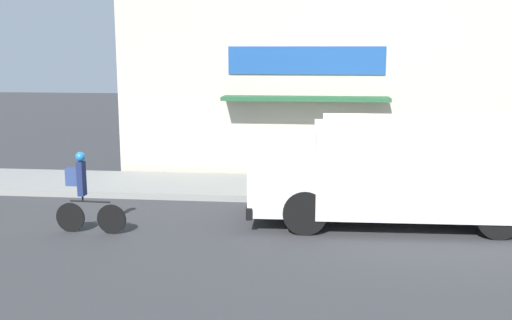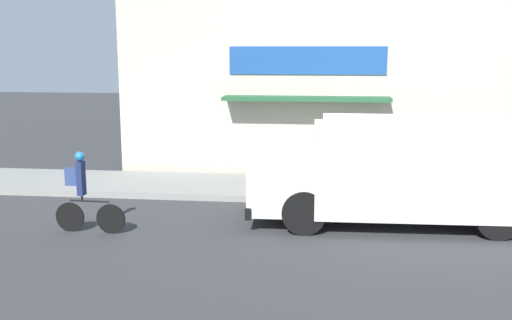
# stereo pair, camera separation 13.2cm
# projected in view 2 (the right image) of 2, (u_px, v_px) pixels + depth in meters

# --- Properties ---
(ground_plane) EXTENTS (70.00, 70.00, 0.00)m
(ground_plane) POSITION_uv_depth(u_px,v_px,m) (339.00, 205.00, 14.38)
(ground_plane) COLOR #38383A
(sidewalk) EXTENTS (28.00, 2.59, 0.16)m
(sidewalk) POSITION_uv_depth(u_px,v_px,m) (338.00, 190.00, 15.63)
(sidewalk) COLOR gray
(sidewalk) RESTS_ON ground_plane
(storefront) EXTENTS (12.76, 1.02, 5.45)m
(storefront) POSITION_uv_depth(u_px,v_px,m) (338.00, 84.00, 16.77)
(storefront) COLOR beige
(storefront) RESTS_ON ground_plane
(school_bus) EXTENTS (6.23, 2.90, 2.24)m
(school_bus) POSITION_uv_depth(u_px,v_px,m) (408.00, 169.00, 12.75)
(school_bus) COLOR white
(school_bus) RESTS_ON ground_plane
(cyclist) EXTENTS (1.49, 0.20, 1.68)m
(cyclist) POSITION_uv_depth(u_px,v_px,m) (83.00, 193.00, 12.13)
(cyclist) COLOR black
(cyclist) RESTS_ON ground_plane
(trash_bin) EXTENTS (0.49, 0.49, 0.84)m
(trash_bin) POSITION_uv_depth(u_px,v_px,m) (420.00, 168.00, 15.89)
(trash_bin) COLOR slate
(trash_bin) RESTS_ON sidewalk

